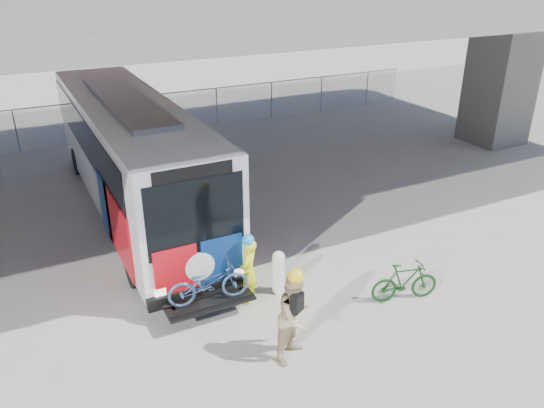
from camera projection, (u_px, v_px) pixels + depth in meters
ground at (245, 250)px, 14.87m from camera, size 160.00×160.00×0.00m
bus at (130, 148)px, 16.43m from camera, size 2.67×12.97×3.69m
chainlink_fence at (134, 106)px, 23.98m from camera, size 30.00×0.06×30.00m
bollard at (279, 271)px, 12.73m from camera, size 0.30×0.30×1.13m
cyclist_hivis at (249, 270)px, 12.30m from camera, size 0.69×0.69×1.77m
cyclist_tan at (295, 316)px, 10.51m from camera, size 1.13×1.05×2.05m
bike_parked at (405, 282)px, 12.48m from camera, size 1.72×0.89×0.99m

